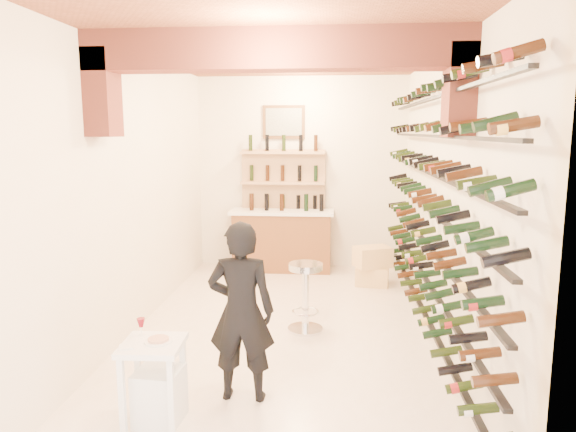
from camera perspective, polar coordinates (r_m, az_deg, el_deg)
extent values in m
plane|color=white|center=(6.30, -0.24, -12.20)|extent=(6.00, 6.00, 0.00)
cube|color=white|center=(8.88, 1.50, 4.71)|extent=(3.50, 0.02, 3.20)
cube|color=white|center=(2.97, -5.48, -4.51)|extent=(3.50, 0.02, 3.20)
cube|color=white|center=(6.31, -16.31, 2.47)|extent=(0.02, 6.00, 3.20)
cube|color=white|center=(6.01, 16.63, 2.13)|extent=(0.02, 6.00, 3.20)
cube|color=brown|center=(5.93, -0.26, 17.95)|extent=(3.50, 6.00, 0.02)
cube|color=brown|center=(4.92, -1.36, 17.62)|extent=(3.50, 0.35, 0.36)
cube|color=brown|center=(5.31, -19.56, 12.47)|extent=(0.24, 0.35, 0.80)
cube|color=brown|center=(4.97, 18.17, 12.79)|extent=(0.24, 0.35, 0.80)
cube|color=black|center=(6.28, 14.60, -10.15)|extent=(0.06, 5.70, 0.03)
cube|color=black|center=(6.16, 14.75, -6.63)|extent=(0.06, 5.70, 0.03)
cube|color=black|center=(6.07, 14.91, -2.99)|extent=(0.06, 5.70, 0.03)
cube|color=black|center=(6.00, 15.07, 0.74)|extent=(0.06, 5.70, 0.03)
cube|color=black|center=(5.95, 15.23, 4.56)|extent=(0.06, 5.70, 0.03)
cube|color=black|center=(5.93, 15.40, 8.41)|extent=(0.06, 5.70, 0.03)
cube|color=black|center=(5.94, 15.56, 12.26)|extent=(0.06, 5.70, 0.03)
cube|color=brown|center=(8.72, -0.64, -2.81)|extent=(1.60, 0.55, 0.96)
cube|color=white|center=(8.63, -0.65, 0.47)|extent=(1.70, 0.62, 0.05)
cube|color=tan|center=(8.89, -0.48, 0.83)|extent=(1.40, 0.10, 2.00)
cube|color=tan|center=(8.89, -0.54, -2.77)|extent=(1.40, 0.28, 0.04)
cube|color=tan|center=(8.80, -0.54, 0.41)|extent=(1.40, 0.28, 0.04)
cube|color=tan|center=(8.74, -0.55, 3.65)|extent=(1.40, 0.28, 0.04)
cube|color=tan|center=(8.70, -0.55, 6.93)|extent=(1.40, 0.28, 0.04)
cube|color=brown|center=(8.85, -0.46, 10.21)|extent=(0.70, 0.04, 0.55)
cube|color=#99998C|center=(8.82, -0.48, 10.21)|extent=(0.60, 0.01, 0.45)
cube|color=white|center=(4.32, -14.58, -13.48)|extent=(0.49, 0.49, 0.04)
cube|color=white|center=(4.36, -17.63, -18.32)|extent=(0.04, 0.04, 0.63)
cube|color=white|center=(4.26, -12.59, -18.83)|extent=(0.04, 0.04, 0.63)
cube|color=white|center=(4.68, -16.00, -16.26)|extent=(0.04, 0.04, 0.63)
cube|color=white|center=(4.58, -11.33, -16.66)|extent=(0.04, 0.04, 0.63)
cylinder|color=white|center=(4.32, -13.93, -13.08)|extent=(0.22, 0.22, 0.01)
cylinder|color=#BF7266|center=(4.31, -13.94, -12.89)|extent=(0.16, 0.16, 0.02)
cube|color=white|center=(4.28, -17.18, -13.44)|extent=(0.14, 0.14, 0.01)
cylinder|color=white|center=(4.48, -15.67, -12.39)|extent=(0.06, 0.06, 0.00)
cylinder|color=white|center=(4.46, -15.69, -11.87)|extent=(0.01, 0.01, 0.08)
cone|color=#630814|center=(4.44, -15.73, -11.12)|extent=(0.07, 0.07, 0.07)
cube|color=white|center=(4.53, -13.81, -18.46)|extent=(0.37, 0.37, 0.44)
imported|color=black|center=(4.55, -5.12, -10.32)|extent=(0.58, 0.38, 1.57)
cylinder|color=silver|center=(6.26, 1.89, -12.20)|extent=(0.41, 0.41, 0.03)
cylinder|color=silver|center=(6.13, 1.91, -9.00)|extent=(0.08, 0.08, 0.73)
cylinder|color=silver|center=(6.03, 1.93, -5.53)|extent=(0.39, 0.39, 0.07)
torus|color=silver|center=(6.18, 1.90, -10.36)|extent=(0.32, 0.32, 0.02)
cube|color=#E5BE7E|center=(8.04, 9.14, -6.45)|extent=(0.52, 0.40, 0.29)
cube|color=#E5BE7E|center=(7.96, 9.20, -4.41)|extent=(0.62, 0.53, 0.30)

